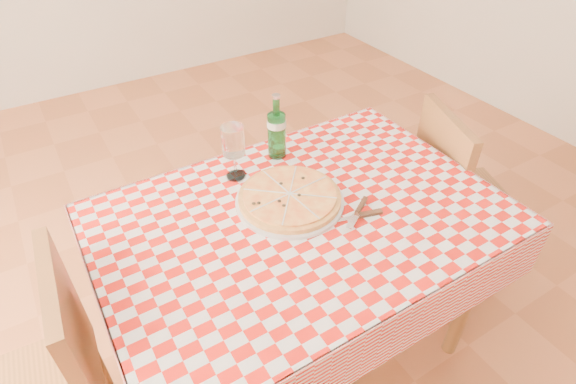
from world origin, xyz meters
The scene contains 8 objects.
dining_table centered at (0.00, 0.00, 0.66)m, with size 1.20×0.80×0.75m.
tablecloth centered at (0.00, 0.00, 0.75)m, with size 1.30×0.90×0.01m, color #AA110A.
chair_near centered at (0.82, 0.04, 0.50)m, with size 0.51×0.51×0.87m.
chair_far centered at (-0.83, 0.02, 0.50)m, with size 0.42×0.42×0.88m.
pizza_plate centered at (0.00, 0.07, 0.78)m, with size 0.36×0.36×0.05m, color #BD863F, non-canonical shape.
water_bottle centered at (0.10, 0.34, 0.88)m, with size 0.07×0.07×0.25m, color #1A6A2A, non-canonical shape.
wine_glass centered at (-0.09, 0.30, 0.86)m, with size 0.08×0.08×0.20m, color white, non-canonical shape.
cutlery centered at (0.14, -0.10, 0.77)m, with size 0.22×0.19×0.02m, color silver, non-canonical shape.
Camera 1 is at (-0.61, -0.90, 1.72)m, focal length 28.00 mm.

